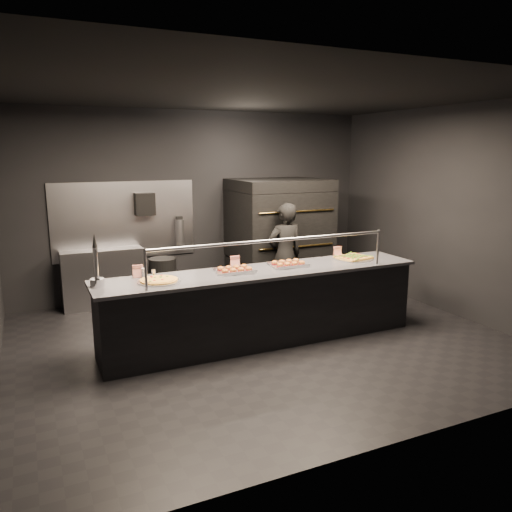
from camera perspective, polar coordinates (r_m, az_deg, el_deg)
name	(u,v)px	position (r m, az deg, el deg)	size (l,w,h in m)	color
room	(260,223)	(6.05, 0.41, 3.76)	(6.04, 6.00, 3.00)	black
service_counter	(263,306)	(6.25, 0.78, -5.70)	(4.10, 0.78, 1.37)	black
pizza_oven	(279,236)	(8.31, 2.61, 2.25)	(1.50, 1.23, 1.91)	black
prep_shelf	(103,278)	(7.98, -17.06, -2.45)	(1.20, 0.35, 0.90)	#99999E
towel_dispenser	(145,204)	(7.98, -12.61, 5.82)	(0.30, 0.20, 0.35)	black
fire_extinguisher	(180,233)	(8.19, -8.71, 2.65)	(0.14, 0.14, 0.51)	#B2B2B7
beer_tap	(96,272)	(5.61, -17.77, -1.71)	(0.15, 0.21, 0.58)	silver
round_pizza	(159,280)	(5.69, -11.04, -2.74)	(0.48, 0.48, 0.03)	silver
slider_tray_a	(235,270)	(6.02, -2.44, -1.60)	(0.51, 0.43, 0.07)	silver
slider_tray_b	(288,264)	(6.35, 3.70, -0.90)	(0.49, 0.39, 0.07)	silver
square_pizza	(353,258)	(6.89, 11.08, -0.18)	(0.52, 0.52, 0.05)	silver
condiment_jar	(147,273)	(5.91, -12.34, -1.89)	(0.16, 0.06, 0.11)	silver
tent_cards	(243,261)	(6.30, -1.53, -0.56)	(2.86, 0.04, 0.15)	white
trash_bin	(163,280)	(8.01, -10.56, -2.76)	(0.43, 0.43, 0.71)	black
worker	(285,256)	(7.56, 3.30, 0.03)	(0.59, 0.39, 1.61)	black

